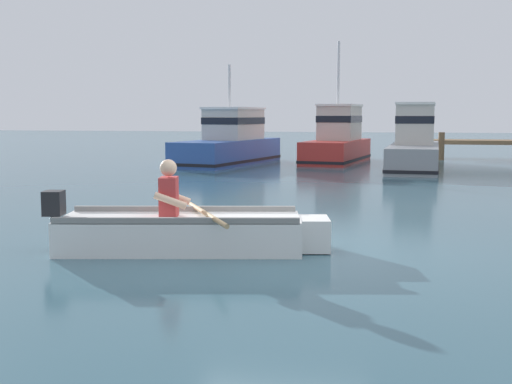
{
  "coord_description": "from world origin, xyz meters",
  "views": [
    {
      "loc": [
        1.54,
        -8.52,
        1.76
      ],
      "look_at": [
        -0.58,
        1.55,
        0.55
      ],
      "focal_mm": 46.13,
      "sensor_mm": 36.0,
      "label": 1
    }
  ],
  "objects_px": {
    "moored_boat_blue": "(230,143)",
    "moored_boat_grey": "(415,144)",
    "rowboat_with_person": "(186,231)",
    "moored_boat_red": "(338,141)"
  },
  "relations": [
    {
      "from": "rowboat_with_person",
      "to": "moored_boat_blue",
      "type": "height_order",
      "value": "moored_boat_blue"
    },
    {
      "from": "moored_boat_red",
      "to": "moored_boat_blue",
      "type": "bearing_deg",
      "value": -156.11
    },
    {
      "from": "moored_boat_blue",
      "to": "moored_boat_grey",
      "type": "distance_m",
      "value": 6.5
    },
    {
      "from": "moored_boat_grey",
      "to": "rowboat_with_person",
      "type": "bearing_deg",
      "value": -102.89
    },
    {
      "from": "rowboat_with_person",
      "to": "moored_boat_grey",
      "type": "bearing_deg",
      "value": 77.11
    },
    {
      "from": "moored_boat_blue",
      "to": "rowboat_with_person",
      "type": "bearing_deg",
      "value": -78.01
    },
    {
      "from": "moored_boat_blue",
      "to": "moored_boat_red",
      "type": "xyz_separation_m",
      "value": [
        3.73,
        1.65,
        0.04
      ]
    },
    {
      "from": "rowboat_with_person",
      "to": "moored_boat_red",
      "type": "relative_size",
      "value": 0.75
    },
    {
      "from": "rowboat_with_person",
      "to": "moored_boat_red",
      "type": "distance_m",
      "value": 16.63
    },
    {
      "from": "moored_boat_blue",
      "to": "moored_boat_grey",
      "type": "xyz_separation_m",
      "value": [
        6.48,
        -0.52,
        0.04
      ]
    }
  ]
}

